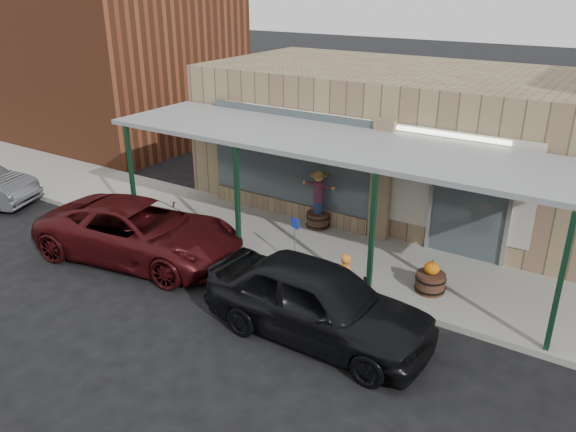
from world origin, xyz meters
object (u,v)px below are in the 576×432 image
Objects in this scene: barrel_pumpkin at (431,280)px; car_maroon at (140,231)px; handicap_sign at (295,236)px; parked_sedan at (318,301)px; barrel_scarecrow at (318,208)px.

car_maroon is (-6.87, -2.12, 0.31)m from barrel_pumpkin.
handicap_sign is 2.72m from parked_sedan.
barrel_pumpkin is 0.17× the size of parked_sedan.
barrel_scarecrow is 2.47m from handicap_sign.
barrel_scarecrow is 0.36× the size of parked_sedan.
handicap_sign is at bearing -97.32° from barrel_scarecrow.
handicap_sign is 0.27× the size of parked_sedan.
car_maroon is (-2.97, -3.84, 0.02)m from barrel_scarecrow.
parked_sedan is at bearing -105.23° from car_maroon.
parked_sedan is 0.88× the size of car_maroon.
barrel_pumpkin is at bearing 27.43° from handicap_sign.
barrel_pumpkin is (3.90, -1.72, -0.29)m from barrel_scarecrow.
handicap_sign is 3.99m from car_maroon.
barrel_pumpkin is 0.15× the size of car_maroon.
barrel_scarecrow is 1.32× the size of handicap_sign.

